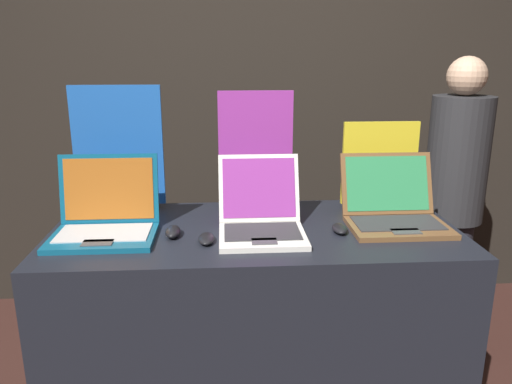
{
  "coord_description": "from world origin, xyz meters",
  "views": [
    {
      "loc": [
        -0.12,
        -1.49,
        1.62
      ],
      "look_at": [
        0.0,
        0.37,
        1.1
      ],
      "focal_mm": 35.0,
      "sensor_mm": 36.0,
      "label": 1
    }
  ],
  "objects_px": {
    "promo_stand_back": "(379,168)",
    "laptop_back": "(394,209)",
    "laptop_front": "(106,218)",
    "mouse_back": "(340,229)",
    "promo_stand_front": "(119,151)",
    "mouse_middle": "(206,239)",
    "person_bystander": "(452,207)",
    "mouse_front": "(173,232)",
    "laptop_middle": "(261,216)",
    "promo_stand_middle": "(256,153)"
  },
  "relations": [
    {
      "from": "mouse_front",
      "to": "promo_stand_back",
      "type": "distance_m",
      "value": 0.94
    },
    {
      "from": "person_bystander",
      "to": "promo_stand_front",
      "type": "bearing_deg",
      "value": -170.57
    },
    {
      "from": "laptop_front",
      "to": "mouse_front",
      "type": "xyz_separation_m",
      "value": [
        0.26,
        -0.04,
        -0.05
      ]
    },
    {
      "from": "promo_stand_front",
      "to": "promo_stand_middle",
      "type": "height_order",
      "value": "promo_stand_front"
    },
    {
      "from": "laptop_middle",
      "to": "promo_stand_middle",
      "type": "distance_m",
      "value": 0.37
    },
    {
      "from": "mouse_middle",
      "to": "laptop_back",
      "type": "bearing_deg",
      "value": 11.55
    },
    {
      "from": "mouse_back",
      "to": "laptop_middle",
      "type": "bearing_deg",
      "value": 175.53
    },
    {
      "from": "promo_stand_front",
      "to": "laptop_middle",
      "type": "distance_m",
      "value": 0.71
    },
    {
      "from": "promo_stand_back",
      "to": "mouse_back",
      "type": "bearing_deg",
      "value": -128.07
    },
    {
      "from": "laptop_front",
      "to": "mouse_back",
      "type": "relative_size",
      "value": 3.7
    },
    {
      "from": "promo_stand_back",
      "to": "laptop_middle",
      "type": "bearing_deg",
      "value": -152.66
    },
    {
      "from": "mouse_front",
      "to": "promo_stand_middle",
      "type": "bearing_deg",
      "value": 45.84
    },
    {
      "from": "promo_stand_back",
      "to": "person_bystander",
      "type": "height_order",
      "value": "person_bystander"
    },
    {
      "from": "laptop_front",
      "to": "mouse_middle",
      "type": "relative_size",
      "value": 3.32
    },
    {
      "from": "mouse_back",
      "to": "person_bystander",
      "type": "distance_m",
      "value": 0.99
    },
    {
      "from": "laptop_front",
      "to": "mouse_back",
      "type": "bearing_deg",
      "value": -2.46
    },
    {
      "from": "promo_stand_middle",
      "to": "laptop_middle",
      "type": "bearing_deg",
      "value": -90.0
    },
    {
      "from": "laptop_middle",
      "to": "mouse_back",
      "type": "relative_size",
      "value": 3.7
    },
    {
      "from": "laptop_front",
      "to": "promo_stand_front",
      "type": "xyz_separation_m",
      "value": [
        -0.0,
        0.32,
        0.19
      ]
    },
    {
      "from": "mouse_front",
      "to": "laptop_back",
      "type": "bearing_deg",
      "value": 5.4
    },
    {
      "from": "laptop_back",
      "to": "promo_stand_back",
      "type": "distance_m",
      "value": 0.25
    },
    {
      "from": "mouse_front",
      "to": "laptop_middle",
      "type": "relative_size",
      "value": 0.3
    },
    {
      "from": "laptop_front",
      "to": "promo_stand_back",
      "type": "bearing_deg",
      "value": 13.18
    },
    {
      "from": "promo_stand_front",
      "to": "promo_stand_back",
      "type": "distance_m",
      "value": 1.14
    },
    {
      "from": "promo_stand_back",
      "to": "laptop_back",
      "type": "bearing_deg",
      "value": -90.0
    },
    {
      "from": "promo_stand_middle",
      "to": "laptop_back",
      "type": "height_order",
      "value": "promo_stand_middle"
    },
    {
      "from": "laptop_back",
      "to": "laptop_middle",
      "type": "bearing_deg",
      "value": -173.74
    },
    {
      "from": "mouse_back",
      "to": "person_bystander",
      "type": "height_order",
      "value": "person_bystander"
    },
    {
      "from": "mouse_front",
      "to": "laptop_middle",
      "type": "bearing_deg",
      "value": 4.01
    },
    {
      "from": "laptop_back",
      "to": "person_bystander",
      "type": "height_order",
      "value": "person_bystander"
    },
    {
      "from": "mouse_middle",
      "to": "mouse_front",
      "type": "bearing_deg",
      "value": 151.21
    },
    {
      "from": "laptop_middle",
      "to": "promo_stand_back",
      "type": "height_order",
      "value": "promo_stand_back"
    },
    {
      "from": "promo_stand_back",
      "to": "mouse_middle",
      "type": "bearing_deg",
      "value": -153.51
    },
    {
      "from": "laptop_middle",
      "to": "laptop_front",
      "type": "bearing_deg",
      "value": 178.58
    },
    {
      "from": "mouse_front",
      "to": "mouse_middle",
      "type": "xyz_separation_m",
      "value": [
        0.13,
        -0.07,
        -0.0
      ]
    },
    {
      "from": "mouse_middle",
      "to": "laptop_back",
      "type": "relative_size",
      "value": 0.3
    },
    {
      "from": "laptop_front",
      "to": "promo_stand_middle",
      "type": "xyz_separation_m",
      "value": [
        0.59,
        0.31,
        0.18
      ]
    },
    {
      "from": "laptop_front",
      "to": "mouse_back",
      "type": "distance_m",
      "value": 0.9
    },
    {
      "from": "laptop_middle",
      "to": "mouse_back",
      "type": "height_order",
      "value": "laptop_middle"
    },
    {
      "from": "laptop_front",
      "to": "mouse_middle",
      "type": "xyz_separation_m",
      "value": [
        0.38,
        -0.11,
        -0.05
      ]
    },
    {
      "from": "laptop_front",
      "to": "promo_stand_front",
      "type": "relative_size",
      "value": 0.71
    },
    {
      "from": "laptop_front",
      "to": "mouse_front",
      "type": "bearing_deg",
      "value": -8.53
    },
    {
      "from": "person_bystander",
      "to": "promo_stand_back",
      "type": "bearing_deg",
      "value": -147.27
    },
    {
      "from": "laptop_back",
      "to": "mouse_back",
      "type": "bearing_deg",
      "value": -160.73
    },
    {
      "from": "mouse_front",
      "to": "promo_stand_front",
      "type": "bearing_deg",
      "value": 125.31
    },
    {
      "from": "mouse_front",
      "to": "person_bystander",
      "type": "xyz_separation_m",
      "value": [
        1.39,
        0.63,
        -0.13
      ]
    },
    {
      "from": "promo_stand_front",
      "to": "promo_stand_back",
      "type": "height_order",
      "value": "promo_stand_front"
    },
    {
      "from": "laptop_middle",
      "to": "person_bystander",
      "type": "relative_size",
      "value": 0.24
    },
    {
      "from": "laptop_front",
      "to": "person_bystander",
      "type": "bearing_deg",
      "value": 19.88
    },
    {
      "from": "mouse_front",
      "to": "mouse_middle",
      "type": "bearing_deg",
      "value": -28.79
    }
  ]
}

